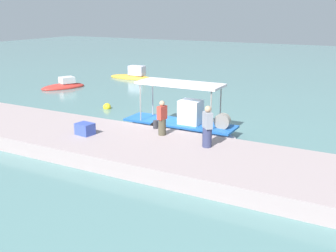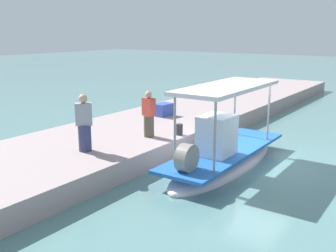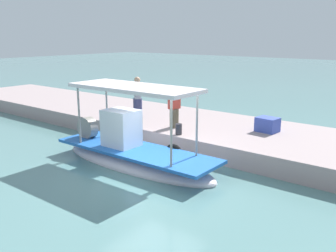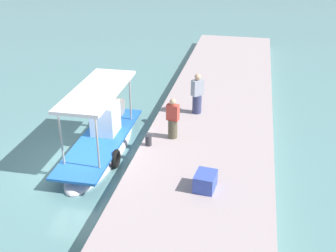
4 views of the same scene
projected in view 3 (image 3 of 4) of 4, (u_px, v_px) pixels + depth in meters
ground_plane at (154, 176)px, 11.56m from camera, size 120.00×120.00×0.00m
dock_quay at (228, 135)px, 14.91m from camera, size 36.00×4.89×0.68m
main_fishing_boat at (133, 152)px, 12.53m from camera, size 6.28×1.88×3.00m
fisherman_near_bollard at (138, 99)px, 16.53m from camera, size 0.56×0.56×1.78m
fisherman_by_crate at (174, 109)px, 14.61m from camera, size 0.42×0.50×1.62m
mooring_bollard at (179, 129)px, 13.68m from camera, size 0.24×0.24×0.40m
cargo_crate at (267, 125)px, 14.07m from camera, size 0.84×0.71×0.54m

